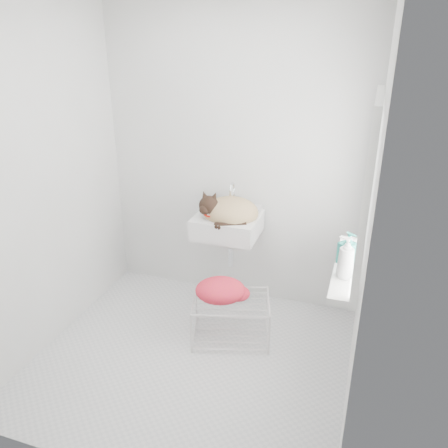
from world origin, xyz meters
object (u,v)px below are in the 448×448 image
(wire_rack, at_px, (231,321))
(bottle_b, at_px, (346,264))
(cat, at_px, (228,212))
(bottle_a, at_px, (344,277))
(sink, at_px, (228,215))
(bottle_c, at_px, (347,258))

(wire_rack, height_order, bottle_b, bottle_b)
(cat, xyz_separation_m, bottle_b, (0.96, -0.52, -0.04))
(bottle_a, height_order, bottle_b, bottle_a)
(sink, relative_size, bottle_b, 2.34)
(bottle_a, bearing_deg, bottle_b, 90.00)
(bottle_b, bearing_deg, cat, 151.66)
(bottle_a, bearing_deg, wire_rack, 159.55)
(sink, xyz_separation_m, bottle_b, (0.97, -0.53, 0.00))
(sink, xyz_separation_m, cat, (0.01, -0.02, 0.04))
(sink, xyz_separation_m, bottle_a, (0.97, -0.71, 0.00))
(bottle_b, bearing_deg, bottle_a, -90.00)
(wire_rack, relative_size, bottle_c, 3.70)
(sink, distance_m, bottle_b, 1.11)
(sink, relative_size, cat, 1.03)
(bottle_b, bearing_deg, bottle_c, 90.00)
(cat, bearing_deg, bottle_a, -46.11)
(sink, distance_m, cat, 0.05)
(cat, bearing_deg, sink, 114.25)
(bottle_a, bearing_deg, cat, 144.09)
(bottle_c, bearing_deg, bottle_b, -90.00)
(cat, xyz_separation_m, wire_rack, (0.15, -0.39, -0.74))
(cat, relative_size, bottle_a, 2.21)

